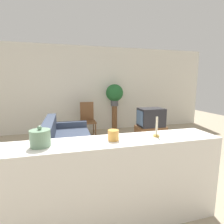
# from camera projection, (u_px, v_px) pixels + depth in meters

# --- Properties ---
(ground_plane) EXTENTS (14.00, 14.00, 0.00)m
(ground_plane) POSITION_uv_depth(u_px,v_px,m) (94.00, 192.00, 2.51)
(ground_plane) COLOR tan
(wall_back) EXTENTS (9.00, 0.06, 2.70)m
(wall_back) POSITION_uv_depth(u_px,v_px,m) (77.00, 89.00, 5.57)
(wall_back) COLOR silver
(wall_back) RESTS_ON ground_plane
(couch) EXTENTS (0.94, 1.76, 0.80)m
(couch) POSITION_uv_depth(u_px,v_px,m) (66.00, 144.00, 3.68)
(couch) COLOR #384256
(couch) RESTS_ON ground_plane
(tv_stand) EXTENTS (0.73, 0.49, 0.43)m
(tv_stand) POSITION_uv_depth(u_px,v_px,m) (150.00, 134.00, 4.63)
(tv_stand) COLOR brown
(tv_stand) RESTS_ON ground_plane
(television) EXTENTS (0.64, 0.47, 0.47)m
(television) POSITION_uv_depth(u_px,v_px,m) (151.00, 117.00, 4.56)
(television) COLOR #232328
(television) RESTS_ON tv_stand
(wooden_chair) EXTENTS (0.44, 0.44, 1.00)m
(wooden_chair) POSITION_uv_depth(u_px,v_px,m) (87.00, 118.00, 5.12)
(wooden_chair) COLOR brown
(wooden_chair) RESTS_ON ground_plane
(plant_stand) EXTENTS (0.17, 0.17, 0.84)m
(plant_stand) POSITION_uv_depth(u_px,v_px,m) (114.00, 119.00, 5.58)
(plant_stand) COLOR brown
(plant_stand) RESTS_ON ground_plane
(potted_plant) EXTENTS (0.54, 0.54, 0.68)m
(potted_plant) POSITION_uv_depth(u_px,v_px,m) (115.00, 93.00, 5.45)
(potted_plant) COLOR #4C4C51
(potted_plant) RESTS_ON plant_stand
(foreground_counter) EXTENTS (2.59, 0.44, 0.95)m
(foreground_counter) POSITION_uv_depth(u_px,v_px,m) (102.00, 184.00, 1.86)
(foreground_counter) COLOR white
(foreground_counter) RESTS_ON ground_plane
(decorative_bowl) EXTENTS (0.19, 0.19, 0.20)m
(decorative_bowl) POSITION_uv_depth(u_px,v_px,m) (40.00, 138.00, 1.62)
(decorative_bowl) COLOR gray
(decorative_bowl) RESTS_ON foreground_counter
(candle_jar) EXTENTS (0.12, 0.12, 0.11)m
(candle_jar) POSITION_uv_depth(u_px,v_px,m) (113.00, 135.00, 1.80)
(candle_jar) COLOR gold
(candle_jar) RESTS_ON foreground_counter
(candlestick) EXTENTS (0.07, 0.07, 0.22)m
(candlestick) POSITION_uv_depth(u_px,v_px,m) (157.00, 130.00, 1.93)
(candlestick) COLOR #B7933D
(candlestick) RESTS_ON foreground_counter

